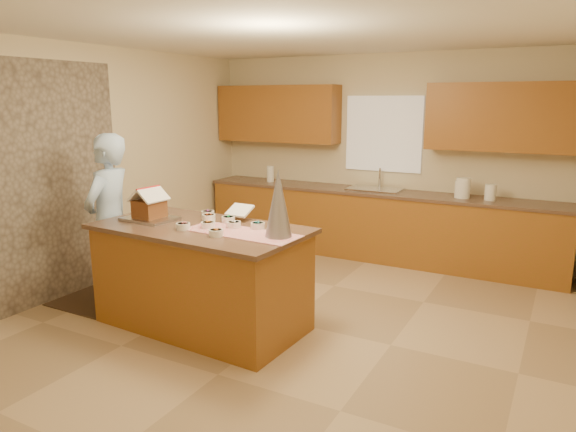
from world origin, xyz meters
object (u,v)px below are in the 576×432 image
object	(u,v)px
tinsel_tree	(278,203)
boy	(110,221)
island_base	(202,279)
gingerbread_house	(149,206)

from	to	relation	value
tinsel_tree	boy	world-z (taller)	boy
tinsel_tree	island_base	bearing A→B (deg)	-179.41
gingerbread_house	boy	bearing A→B (deg)	179.93
tinsel_tree	gingerbread_house	xyz separation A→B (m)	(-1.40, -0.03, -0.15)
boy	island_base	bearing A→B (deg)	77.89
island_base	gingerbread_house	size ratio (longest dim) A/B	6.12
boy	gingerbread_house	distance (m)	0.59
gingerbread_house	tinsel_tree	bearing A→B (deg)	1.22
island_base	boy	distance (m)	1.21
boy	gingerbread_house	size ratio (longest dim) A/B	5.71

